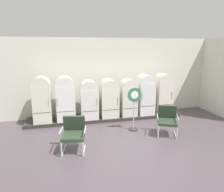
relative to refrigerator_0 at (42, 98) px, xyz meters
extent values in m
cube|color=#4F444C|center=(2.34, -2.91, -1.02)|extent=(12.00, 10.00, 0.05)
cube|color=silver|center=(2.34, 0.75, 0.57)|extent=(11.76, 0.12, 3.13)
cube|color=#47443F|center=(2.34, 0.75, 1.78)|extent=(11.76, 0.07, 0.06)
cube|color=silver|center=(7.00, -0.41, 0.57)|extent=(0.12, 2.20, 3.13)
cube|color=#322E2C|center=(2.34, 0.12, -0.93)|extent=(6.00, 0.95, 0.12)
cube|color=silver|center=(0.00, 0.00, -0.21)|extent=(0.63, 0.64, 1.33)
cylinder|color=silver|center=(0.00, 0.00, 0.45)|extent=(0.63, 0.62, 0.63)
cube|color=#383838|center=(0.00, -0.32, -0.45)|extent=(0.58, 0.01, 0.01)
cylinder|color=silver|center=(0.25, -0.33, -0.05)|extent=(0.02, 0.02, 0.28)
cube|color=white|center=(0.81, -0.01, -0.23)|extent=(0.66, 0.63, 1.30)
cylinder|color=white|center=(0.81, -0.01, 0.42)|extent=(0.66, 0.61, 0.66)
cube|color=#383838|center=(0.81, -0.32, -0.46)|extent=(0.61, 0.01, 0.01)
cylinder|color=silver|center=(0.54, -0.33, -0.07)|extent=(0.02, 0.02, 0.28)
cube|color=silver|center=(1.67, -0.01, -0.31)|extent=(0.64, 0.62, 1.13)
cylinder|color=silver|center=(1.67, -0.01, 0.26)|extent=(0.64, 0.61, 0.64)
cube|color=#383838|center=(1.67, -0.32, -0.51)|extent=(0.59, 0.01, 0.01)
cylinder|color=silver|center=(1.93, -0.33, -0.17)|extent=(0.02, 0.02, 0.28)
cube|color=silver|center=(2.45, 0.01, -0.31)|extent=(0.66, 0.66, 1.13)
cylinder|color=silver|center=(2.45, 0.01, 0.26)|extent=(0.66, 0.65, 0.66)
cube|color=#383838|center=(2.45, -0.32, -0.51)|extent=(0.61, 0.01, 0.01)
cylinder|color=silver|center=(2.72, -0.33, -0.17)|extent=(0.02, 0.02, 0.28)
cube|color=silver|center=(3.21, -0.01, -0.30)|extent=(0.61, 0.62, 1.15)
cylinder|color=silver|center=(3.21, -0.01, 0.27)|extent=(0.61, 0.61, 0.61)
cube|color=#383838|center=(3.21, -0.32, -0.51)|extent=(0.56, 0.01, 0.01)
cylinder|color=silver|center=(3.46, -0.33, -0.16)|extent=(0.02, 0.02, 0.28)
cube|color=white|center=(3.93, 0.03, -0.23)|extent=(0.62, 0.70, 1.29)
cylinder|color=white|center=(3.93, 0.03, 0.41)|extent=(0.62, 0.69, 0.62)
cube|color=#383838|center=(3.93, -0.32, -0.46)|extent=(0.57, 0.01, 0.01)
cylinder|color=silver|center=(3.68, -0.33, -0.08)|extent=(0.02, 0.02, 0.28)
cube|color=silver|center=(4.69, -0.02, -0.22)|extent=(0.60, 0.60, 1.32)
cylinder|color=silver|center=(4.69, -0.02, 0.44)|extent=(0.60, 0.59, 0.60)
cube|color=#383838|center=(4.69, -0.32, -0.45)|extent=(0.56, 0.01, 0.01)
cylinder|color=silver|center=(4.93, -0.33, -0.06)|extent=(0.02, 0.02, 0.28)
cylinder|color=silver|center=(0.68, -2.25, -0.97)|extent=(0.15, 0.62, 0.04)
cylinder|color=silver|center=(0.63, -2.54, -0.79)|extent=(0.05, 0.05, 0.37)
cylinder|color=silver|center=(1.22, -2.35, -0.97)|extent=(0.15, 0.62, 0.04)
cylinder|color=silver|center=(1.17, -2.64, -0.79)|extent=(0.05, 0.05, 0.37)
cube|color=#2E3F2D|center=(0.95, -2.30, -0.56)|extent=(0.68, 0.66, 0.09)
cube|color=#2E3F2D|center=(1.00, -2.02, -0.29)|extent=(0.61, 0.27, 0.45)
cylinder|color=silver|center=(0.64, -2.25, -0.38)|extent=(0.13, 0.50, 0.04)
cylinder|color=silver|center=(1.26, -2.36, -0.38)|extent=(0.13, 0.50, 0.04)
cylinder|color=silver|center=(3.66, -1.79, -0.97)|extent=(0.28, 0.58, 0.04)
cylinder|color=silver|center=(3.54, -2.06, -0.79)|extent=(0.05, 0.05, 0.37)
cylinder|color=silver|center=(4.16, -2.01, -0.97)|extent=(0.28, 0.58, 0.04)
cylinder|color=silver|center=(4.04, -2.28, -0.79)|extent=(0.05, 0.05, 0.37)
cube|color=#2E3F2D|center=(3.91, -1.90, -0.56)|extent=(0.76, 0.75, 0.09)
cube|color=#2E3F2D|center=(4.02, -1.64, -0.29)|extent=(0.60, 0.38, 0.45)
cylinder|color=silver|center=(3.62, -1.78, -0.38)|extent=(0.24, 0.48, 0.04)
cylinder|color=silver|center=(4.19, -2.03, -0.38)|extent=(0.24, 0.48, 0.04)
cylinder|color=#2D2D30|center=(3.02, -1.23, -0.98)|extent=(0.32, 0.32, 0.03)
cylinder|color=silver|center=(3.02, -1.23, -0.36)|extent=(0.04, 0.04, 1.20)
cylinder|color=#2C6B4C|center=(3.02, -1.26, 0.24)|extent=(0.47, 0.02, 0.47)
cylinder|color=white|center=(3.02, -1.27, 0.24)|extent=(0.26, 0.00, 0.26)
camera|label=1|loc=(0.76, -7.52, 1.72)|focal=33.20mm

